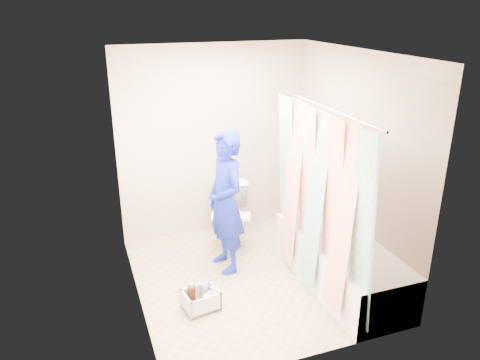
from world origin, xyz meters
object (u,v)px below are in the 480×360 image
object	(u,v)px
bathtub	(340,262)
plumber	(226,203)
cleaning_caddy	(202,300)
toilet	(231,217)

from	to	relation	value
bathtub	plumber	bearing A→B (deg)	144.09
plumber	cleaning_caddy	distance (m)	1.07
bathtub	cleaning_caddy	distance (m)	1.51
toilet	cleaning_caddy	xyz separation A→B (m)	(-0.69, -1.13, -0.29)
bathtub	cleaning_caddy	bearing A→B (deg)	176.72
bathtub	toilet	bearing A→B (deg)	123.55
bathtub	cleaning_caddy	world-z (taller)	bathtub
plumber	cleaning_caddy	size ratio (longest dim) A/B	4.33
bathtub	toilet	world-z (taller)	toilet
toilet	cleaning_caddy	distance (m)	1.35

